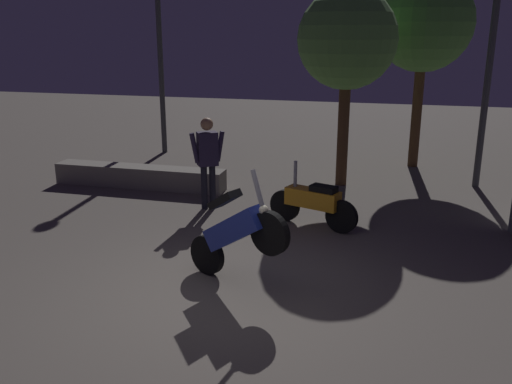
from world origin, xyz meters
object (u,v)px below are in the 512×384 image
motorcycle_blue_foreground (236,232)px  motorcycle_orange_parked_left (313,202)px  streetlamp_near (160,42)px  streetlamp_far (496,11)px  person_rider_beside (208,155)px

motorcycle_blue_foreground → motorcycle_orange_parked_left: motorcycle_blue_foreground is taller
streetlamp_near → streetlamp_far: (7.92, -1.54, 0.67)m
person_rider_beside → motorcycle_blue_foreground: bearing=171.7°
streetlamp_near → streetlamp_far: size_ratio=0.79×
streetlamp_near → streetlamp_far: 8.10m
motorcycle_orange_parked_left → streetlamp_near: streetlamp_near is taller
streetlamp_far → person_rider_beside: bearing=-150.4°
motorcycle_orange_parked_left → person_rider_beside: bearing=5.9°
motorcycle_orange_parked_left → streetlamp_far: bearing=-112.1°
streetlamp_near → streetlamp_far: streetlamp_far is taller
motorcycle_blue_foreground → streetlamp_near: 8.85m
motorcycle_blue_foreground → streetlamp_near: streetlamp_near is taller
person_rider_beside → motorcycle_orange_parked_left: bearing=-137.7°
motorcycle_blue_foreground → streetlamp_near: size_ratio=0.36×
motorcycle_blue_foreground → streetlamp_far: 7.49m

